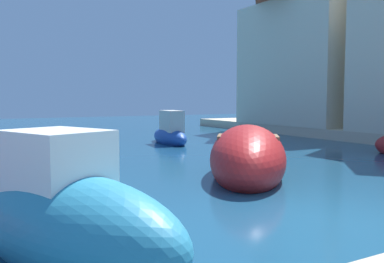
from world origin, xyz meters
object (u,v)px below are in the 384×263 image
at_px(waterfront_building_annex, 316,54).
at_px(moored_boat_5, 70,220).
at_px(moored_boat_2, 248,158).
at_px(moored_boat_0, 170,134).

bearing_deg(waterfront_building_annex, moored_boat_5, -143.29).
bearing_deg(moored_boat_5, moored_boat_2, 99.27).
bearing_deg(moored_boat_0, waterfront_building_annex, -74.79).
xyz_separation_m(moored_boat_0, waterfront_building_annex, (10.32, 1.52, 4.19)).
bearing_deg(moored_boat_0, moored_boat_2, 174.63).
xyz_separation_m(moored_boat_5, waterfront_building_annex, (17.28, 12.89, 4.14)).
relative_size(moored_boat_0, waterfront_building_annex, 0.42).
distance_m(moored_boat_5, waterfront_building_annex, 21.95).
distance_m(moored_boat_2, waterfront_building_annex, 15.97).
distance_m(moored_boat_0, moored_boat_2, 8.27).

